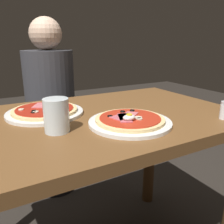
# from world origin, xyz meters

# --- Properties ---
(dining_table) EXTENTS (1.17, 0.71, 0.76)m
(dining_table) POSITION_xyz_m (0.00, 0.00, 0.62)
(dining_table) COLOR brown
(dining_table) RESTS_ON ground
(pizza_foreground) EXTENTS (0.29, 0.29, 0.05)m
(pizza_foreground) POSITION_xyz_m (0.08, -0.14, 0.77)
(pizza_foreground) COLOR white
(pizza_foreground) RESTS_ON dining_table
(pizza_across_left) EXTENTS (0.30, 0.30, 0.03)m
(pizza_across_left) POSITION_xyz_m (-0.15, 0.12, 0.77)
(pizza_across_left) COLOR white
(pizza_across_left) RESTS_ON dining_table
(water_glass_near) EXTENTS (0.08, 0.08, 0.11)m
(water_glass_near) POSITION_xyz_m (-0.16, -0.09, 0.80)
(water_glass_near) COLOR silver
(water_glass_near) RESTS_ON dining_table
(salt_shaker) EXTENTS (0.03, 0.03, 0.07)m
(salt_shaker) POSITION_xyz_m (0.41, -0.26, 0.79)
(salt_shaker) COLOR white
(salt_shaker) RESTS_ON dining_table
(diner_person) EXTENTS (0.32, 0.32, 1.18)m
(diner_person) POSITION_xyz_m (0.03, 0.74, 0.56)
(diner_person) COLOR black
(diner_person) RESTS_ON ground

